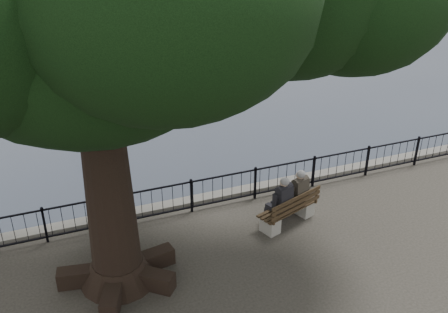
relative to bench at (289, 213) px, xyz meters
name	(u,v)px	position (x,y,z in m)	size (l,w,h in m)	color
harbor	(218,210)	(-1.32, 2.06, -0.85)	(260.00, 260.00, 1.20)	#63605A
railing	(224,188)	(-1.32, 1.56, 0.21)	(22.06, 0.06, 1.00)	black
bench	(289,213)	(0.00, 0.00, 0.00)	(1.96, 1.14, 0.99)	gray
person_left	(279,203)	(-0.32, 0.01, 0.38)	(0.62, 0.86, 1.58)	black
person_right	(295,196)	(0.28, 0.21, 0.38)	(0.62, 0.86, 1.58)	#2C2822
sailboat_b	(63,66)	(-4.28, 20.55, -1.01)	(3.32, 6.36, 12.15)	silver
sailboat_c	(202,51)	(4.68, 20.94, -1.04)	(2.80, 6.04, 10.78)	silver
sailboat_f	(73,29)	(-2.58, 30.71, -1.03)	(2.12, 5.32, 10.57)	silver
sailboat_g	(163,10)	(6.12, 35.97, -1.02)	(3.09, 6.11, 11.46)	silver
sailboat_h	(41,11)	(-4.47, 39.37, -1.00)	(1.98, 4.79, 10.98)	silver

